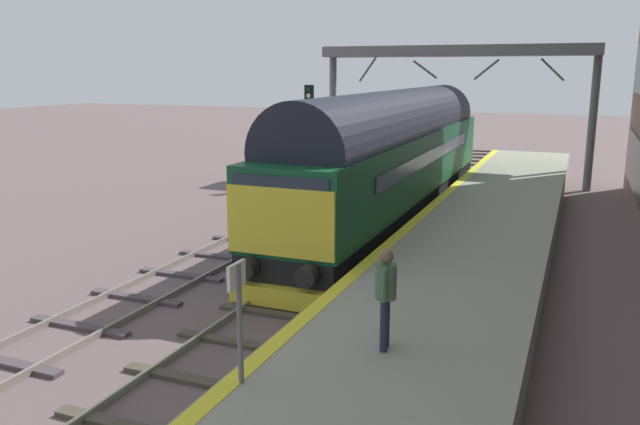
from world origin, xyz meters
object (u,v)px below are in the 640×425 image
(diesel_locomotive, at_px, (393,154))
(platform_number_sign, at_px, (238,303))
(waiting_passenger, at_px, (386,290))
(signal_post_mid, at_px, (310,122))

(diesel_locomotive, distance_m, platform_number_sign, 14.48)
(diesel_locomotive, distance_m, waiting_passenger, 12.97)
(diesel_locomotive, height_order, signal_post_mid, signal_post_mid)
(diesel_locomotive, height_order, waiting_passenger, diesel_locomotive)
(signal_post_mid, xyz_separation_m, platform_number_sign, (7.50, -20.08, -0.81))
(signal_post_mid, relative_size, waiting_passenger, 2.86)
(signal_post_mid, bearing_deg, diesel_locomotive, -45.54)
(signal_post_mid, bearing_deg, platform_number_sign, -69.53)
(waiting_passenger, bearing_deg, platform_number_sign, 130.97)
(signal_post_mid, height_order, waiting_passenger, signal_post_mid)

